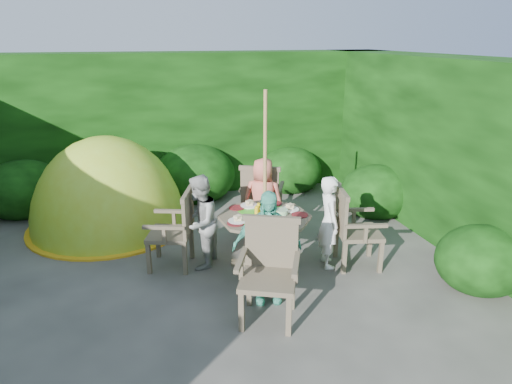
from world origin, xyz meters
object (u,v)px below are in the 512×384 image
object	(u,v)px
garden_chair_right	(352,227)
child_right	(329,222)
garden_chair_left	(176,228)
dome_tent	(111,225)
patio_table	(265,223)
garden_chair_front	(269,269)
child_left	(200,222)
child_back	(263,200)
parasol_pole	(265,183)
garden_chair_back	(261,197)
child_front	(267,247)

from	to	relation	value
garden_chair_right	child_right	xyz separation A→B (m)	(-0.28, 0.08, 0.07)
garden_chair_left	dome_tent	distance (m)	1.87
patio_table	garden_chair_right	bearing A→B (deg)	-15.03
garden_chair_front	dome_tent	distance (m)	3.39
garden_chair_front	child_left	world-z (taller)	child_left
garden_chair_left	dome_tent	bearing A→B (deg)	-132.88
garden_chair_front	child_back	world-z (taller)	child_back
parasol_pole	dome_tent	bearing A→B (deg)	136.11
garden_chair_front	parasol_pole	bearing A→B (deg)	100.17
garden_chair_back	child_right	bearing A→B (deg)	136.51
garden_chair_back	child_right	world-z (taller)	child_right
parasol_pole	garden_chair_left	xyz separation A→B (m)	(-1.06, 0.27, -0.59)
patio_table	garden_chair_front	world-z (taller)	garden_chair_front
parasol_pole	garden_chair_right	xyz separation A→B (m)	(1.06, -0.28, -0.58)
dome_tent	child_left	bearing A→B (deg)	-49.99
garden_chair_back	garden_chair_right	bearing A→B (deg)	145.11
garden_chair_right	child_back	bearing A→B (deg)	51.09
garden_chair_left	child_right	size ratio (longest dim) A/B	0.82
garden_chair_right	dome_tent	size ratio (longest dim) A/B	0.35
child_back	garden_chair_front	bearing A→B (deg)	103.33
garden_chair_left	garden_chair_front	xyz separation A→B (m)	(0.80, -1.33, 0.02)
child_back	child_front	xyz separation A→B (m)	(-0.41, -1.55, 0.04)
child_right	child_back	xyz separation A→B (m)	(-0.57, 0.98, 0.01)
garden_chair_right	child_left	size ratio (longest dim) A/B	0.82
patio_table	child_left	xyz separation A→B (m)	(-0.78, 0.20, 0.02)
dome_tent	garden_chair_front	bearing A→B (deg)	-55.24
garden_chair_left	child_front	size ratio (longest dim) A/B	0.75
garden_chair_left	child_left	xyz separation A→B (m)	(0.29, -0.07, 0.08)
patio_table	child_back	xyz separation A→B (m)	(0.20, 0.77, 0.03)
child_right	dome_tent	size ratio (longest dim) A/B	0.42
patio_table	garden_chair_back	xyz separation A→B (m)	(0.26, 1.06, -0.04)
dome_tent	patio_table	bearing A→B (deg)	-38.74
child_right	child_front	distance (m)	1.13
patio_table	child_left	bearing A→B (deg)	165.29
parasol_pole	child_front	world-z (taller)	parasol_pole
dome_tent	child_right	bearing A→B (deg)	-32.20
parasol_pole	garden_chair_back	size ratio (longest dim) A/B	2.20
garden_chair_left	child_right	world-z (taller)	child_right
patio_table	child_left	size ratio (longest dim) A/B	1.20
garden_chair_left	child_front	xyz separation A→B (m)	(0.86, -1.05, 0.12)
garden_chair_right	garden_chair_front	distance (m)	1.53
garden_chair_back	child_front	distance (m)	1.90
patio_table	child_back	world-z (taller)	child_back
child_right	child_left	distance (m)	1.60
parasol_pole	garden_chair_right	size ratio (longest dim) A/B	2.26
parasol_pole	garden_chair_front	xyz separation A→B (m)	(-0.26, -1.06, -0.57)
child_right	garden_chair_front	bearing A→B (deg)	138.03
garden_chair_back	child_left	size ratio (longest dim) A/B	0.84
garden_chair_right	garden_chair_front	xyz separation A→B (m)	(-1.32, -0.78, 0.02)
parasol_pole	child_left	world-z (taller)	parasol_pole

